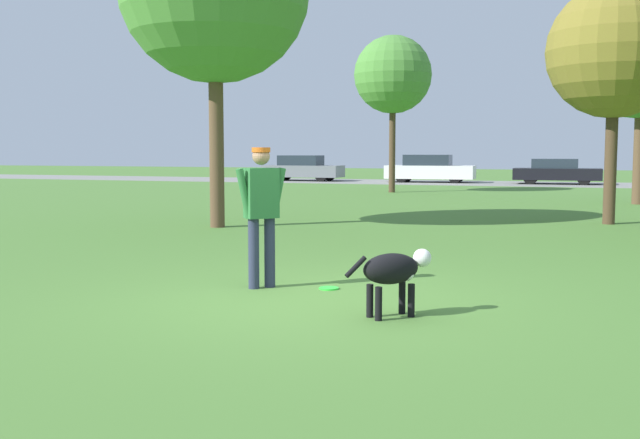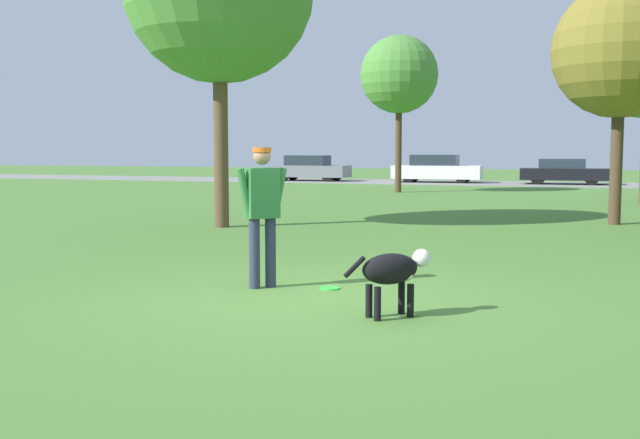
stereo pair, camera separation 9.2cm
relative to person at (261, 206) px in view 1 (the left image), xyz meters
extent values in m
plane|color=#4C7A33|center=(0.74, -0.49, -0.99)|extent=(120.00, 120.00, 0.00)
cube|color=gray|center=(0.74, 30.25, -0.99)|extent=(120.00, 6.00, 0.01)
cylinder|color=#2D334C|center=(0.07, 0.08, -0.57)|extent=(0.18, 0.18, 0.84)
cylinder|color=#2D334C|center=(-0.07, -0.08, -0.57)|extent=(0.18, 0.18, 0.84)
cube|color=#2D7038|center=(0.00, 0.00, 0.15)|extent=(0.42, 0.43, 0.60)
cylinder|color=#2D7038|center=(0.15, 0.16, 0.15)|extent=(0.21, 0.22, 0.60)
cylinder|color=#2D7038|center=(-0.15, -0.16, 0.15)|extent=(0.21, 0.22, 0.60)
sphere|color=#A87A5B|center=(0.00, 0.00, 0.59)|extent=(0.30, 0.30, 0.21)
cylinder|color=#D15B19|center=(0.00, 0.00, 0.66)|extent=(0.31, 0.31, 0.06)
ellipsoid|color=black|center=(1.85, -1.03, -0.51)|extent=(0.64, 0.65, 0.31)
ellipsoid|color=white|center=(1.97, -0.91, -0.56)|extent=(0.27, 0.27, 0.17)
sphere|color=white|center=(2.11, -0.77, -0.43)|extent=(0.26, 0.26, 0.19)
cylinder|color=black|center=(1.92, -0.84, -0.83)|extent=(0.10, 0.10, 0.33)
cylinder|color=black|center=(2.04, -0.96, -0.83)|extent=(0.10, 0.10, 0.33)
cylinder|color=black|center=(1.66, -1.11, -0.83)|extent=(0.10, 0.10, 0.33)
cylinder|color=black|center=(1.78, -1.23, -0.83)|extent=(0.10, 0.10, 0.33)
cylinder|color=black|center=(1.58, -1.32, -0.46)|extent=(0.20, 0.20, 0.21)
cylinder|color=#33D838|center=(0.79, 0.19, -0.99)|extent=(0.24, 0.24, 0.02)
torus|color=#33D838|center=(0.79, 0.19, -0.99)|extent=(0.24, 0.24, 0.02)
cylinder|color=brown|center=(5.19, 16.84, 0.56)|extent=(0.37, 0.37, 3.11)
cylinder|color=brown|center=(-3.83, 6.25, 0.79)|extent=(0.31, 0.31, 3.57)
cylinder|color=#4C3826|center=(4.16, 9.81, 0.37)|extent=(0.27, 0.27, 2.73)
sphere|color=olive|center=(4.16, 9.81, 2.85)|extent=(2.97, 2.97, 2.97)
cylinder|color=#4C3826|center=(-3.58, 20.74, 0.74)|extent=(0.25, 0.25, 3.48)
sphere|color=#4C8938|center=(-3.58, 20.74, 3.62)|extent=(3.04, 3.04, 3.04)
cube|color=slate|center=(-10.88, 30.00, -0.46)|extent=(4.30, 1.78, 0.63)
cube|color=#232D38|center=(-11.01, 30.00, 0.13)|extent=(2.24, 1.51, 0.54)
cylinder|color=black|center=(-9.61, 30.76, -0.68)|extent=(0.63, 0.21, 0.63)
cylinder|color=black|center=(-9.59, 29.28, -0.68)|extent=(0.63, 0.21, 0.63)
cylinder|color=black|center=(-12.17, 30.72, -0.68)|extent=(0.63, 0.21, 0.63)
cylinder|color=black|center=(-12.15, 29.25, -0.68)|extent=(0.63, 0.21, 0.63)
cube|color=white|center=(-3.94, 30.31, -0.45)|extent=(4.59, 1.93, 0.68)
cube|color=#232D38|center=(-4.08, 30.31, 0.17)|extent=(2.41, 1.60, 0.55)
cylinder|color=black|center=(-2.62, 31.12, -0.70)|extent=(0.59, 0.22, 0.58)
cylinder|color=black|center=(-2.56, 29.60, -0.70)|extent=(0.59, 0.22, 0.58)
cylinder|color=black|center=(-5.33, 31.02, -0.70)|extent=(0.59, 0.22, 0.58)
cylinder|color=black|center=(-5.27, 29.50, -0.70)|extent=(0.59, 0.22, 0.58)
cube|color=black|center=(2.35, 30.36, -0.49)|extent=(4.15, 1.71, 0.57)
cube|color=#232D38|center=(2.22, 30.36, 0.02)|extent=(2.16, 1.47, 0.47)
cylinder|color=black|center=(3.59, 31.10, -0.68)|extent=(0.62, 0.20, 0.62)
cylinder|color=black|center=(3.59, 29.63, -0.68)|extent=(0.62, 0.20, 0.62)
cylinder|color=black|center=(1.11, 31.10, -0.68)|extent=(0.62, 0.20, 0.62)
cylinder|color=black|center=(1.10, 29.63, -0.68)|extent=(0.62, 0.20, 0.62)
camera|label=1|loc=(3.63, -8.15, 0.65)|focal=42.00mm
camera|label=2|loc=(3.72, -8.12, 0.65)|focal=42.00mm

